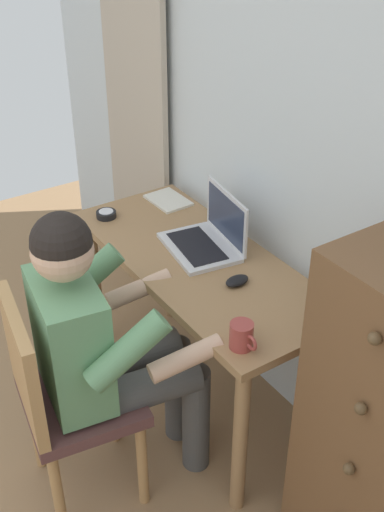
# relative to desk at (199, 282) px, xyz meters

# --- Properties ---
(wall_back) EXTENTS (4.80, 0.05, 2.50)m
(wall_back) POSITION_rel_desk_xyz_m (0.46, 0.34, 0.62)
(wall_back) COLOR silver
(wall_back) RESTS_ON ground_plane
(curtain_panel) EXTENTS (0.59, 0.03, 2.25)m
(curtain_panel) POSITION_rel_desk_xyz_m (-0.98, 0.27, 0.50)
(curtain_panel) COLOR #BCAD99
(curtain_panel) RESTS_ON ground_plane
(desk) EXTENTS (1.28, 0.54, 0.74)m
(desk) POSITION_rel_desk_xyz_m (0.00, 0.00, 0.00)
(desk) COLOR #9E754C
(desk) RESTS_ON ground_plane
(chair) EXTENTS (0.47, 0.46, 0.90)m
(chair) POSITION_rel_desk_xyz_m (0.17, -0.70, -0.12)
(chair) COLOR brown
(chair) RESTS_ON ground_plane
(person_seated) EXTENTS (0.59, 0.62, 1.22)m
(person_seated) POSITION_rel_desk_xyz_m (0.19, -0.52, 0.06)
(person_seated) COLOR #4C4C4C
(person_seated) RESTS_ON ground_plane
(laptop) EXTENTS (0.37, 0.30, 0.24)m
(laptop) POSITION_rel_desk_xyz_m (-0.05, 0.08, 0.17)
(laptop) COLOR silver
(laptop) RESTS_ON desk
(computer_mouse) EXTENTS (0.06, 0.10, 0.03)m
(computer_mouse) POSITION_rel_desk_xyz_m (0.23, 0.02, 0.13)
(computer_mouse) COLOR black
(computer_mouse) RESTS_ON desk
(desk_clock) EXTENTS (0.09, 0.09, 0.03)m
(desk_clock) POSITION_rel_desk_xyz_m (-0.52, -0.15, 0.13)
(desk_clock) COLOR black
(desk_clock) RESTS_ON desk
(notebook_pad) EXTENTS (0.21, 0.16, 0.01)m
(notebook_pad) POSITION_rel_desk_xyz_m (-0.49, 0.16, 0.12)
(notebook_pad) COLOR silver
(notebook_pad) RESTS_ON desk
(coffee_mug) EXTENTS (0.12, 0.08, 0.09)m
(coffee_mug) POSITION_rel_desk_xyz_m (0.53, -0.19, 0.16)
(coffee_mug) COLOR #9E3D38
(coffee_mug) RESTS_ON desk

